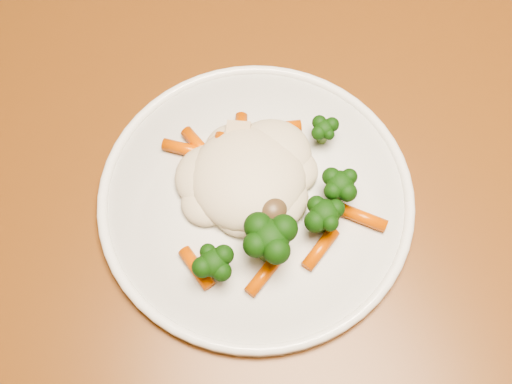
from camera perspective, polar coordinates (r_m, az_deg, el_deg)
dining_table at (r=0.74m, az=0.99°, el=3.16°), size 1.28×0.90×0.75m
plate at (r=0.61m, az=0.00°, el=-0.57°), size 0.30×0.30×0.01m
meal at (r=0.58m, az=0.37°, el=0.30°), size 0.19×0.19×0.05m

